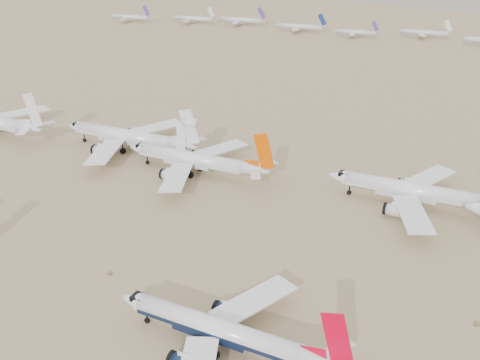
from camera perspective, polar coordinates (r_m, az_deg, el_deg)
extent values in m
cylinder|color=white|center=(91.33, -2.66, -15.45)|extent=(29.63, 3.50, 3.50)
cube|color=#0E1934|center=(91.61, -2.65, -15.66)|extent=(29.03, 3.55, 0.79)
sphere|color=white|center=(98.00, -10.45, -12.77)|extent=(3.50, 3.50, 3.50)
cube|color=black|center=(97.71, -10.74, -12.22)|extent=(2.45, 2.28, 0.88)
cube|color=white|center=(98.18, 1.56, -12.68)|extent=(11.44, 18.03, 0.55)
cube|color=white|center=(87.69, 10.39, -17.27)|extent=(4.70, 6.15, 0.21)
cylinder|color=#0E1934|center=(98.31, -1.38, -13.77)|extent=(4.11, 2.52, 2.52)
cube|color=red|center=(82.04, 10.35, -16.35)|extent=(5.61, 0.28, 9.25)
cylinder|color=black|center=(99.67, -9.88, -14.54)|extent=(1.05, 0.44, 1.05)
cylinder|color=black|center=(91.40, -2.69, -18.14)|extent=(1.47, 0.88, 1.47)
cylinder|color=black|center=(94.63, -1.19, -16.38)|extent=(1.47, 0.88, 1.47)
cylinder|color=white|center=(142.55, 17.78, -1.00)|extent=(33.60, 4.08, 4.08)
cube|color=silver|center=(142.75, 17.75, -1.18)|extent=(32.93, 4.14, 0.92)
sphere|color=white|center=(145.41, 11.30, 0.22)|extent=(4.08, 4.08, 4.08)
cube|color=black|center=(145.11, 11.10, 0.67)|extent=(2.86, 2.65, 1.02)
cube|color=white|center=(131.89, 17.93, -3.43)|extent=(12.98, 20.45, 0.63)
cylinder|color=silver|center=(136.37, 16.26, -3.15)|extent=(4.67, 2.94, 2.94)
cube|color=white|center=(153.41, 19.47, 0.25)|extent=(12.98, 20.45, 0.63)
cylinder|color=silver|center=(151.35, 17.52, -0.56)|extent=(4.67, 2.94, 2.94)
cylinder|color=black|center=(146.83, 11.55, -1.31)|extent=(1.22, 0.51, 1.22)
cylinder|color=black|center=(141.41, 17.93, -2.95)|extent=(1.71, 1.02, 1.71)
cylinder|color=black|center=(146.56, 18.32, -2.04)|extent=(1.71, 1.02, 1.71)
cylinder|color=white|center=(156.27, -5.24, 2.31)|extent=(33.62, 4.11, 4.11)
cube|color=silver|center=(156.45, -5.23, 2.13)|extent=(32.95, 4.17, 0.92)
sphere|color=white|center=(165.24, -10.23, 3.24)|extent=(4.11, 4.11, 4.11)
cube|color=black|center=(165.21, -10.43, 3.63)|extent=(2.88, 2.67, 1.03)
cone|color=white|center=(146.96, 1.69, 1.10)|extent=(8.40, 4.11, 4.11)
cube|color=white|center=(146.04, -6.78, 0.34)|extent=(12.98, 20.46, 0.63)
cube|color=white|center=(142.88, 1.63, 0.64)|extent=(5.34, 6.98, 0.25)
cylinder|color=silver|center=(151.76, -7.44, 0.48)|extent=(4.67, 2.96, 2.96)
cube|color=white|center=(164.82, -2.31, 3.29)|extent=(12.98, 20.46, 0.63)
cube|color=white|center=(149.43, 2.89, 1.69)|extent=(5.34, 6.98, 0.25)
cylinder|color=silver|center=(164.72, -4.25, 2.53)|extent=(4.67, 2.96, 2.96)
cube|color=#D64D00|center=(143.91, 2.56, 3.08)|extent=(6.37, 0.33, 10.50)
cylinder|color=black|center=(166.13, -9.84, 1.86)|extent=(1.23, 0.51, 1.23)
cylinder|color=black|center=(154.79, -5.30, 0.54)|extent=(1.73, 1.03, 1.73)
cylinder|color=black|center=(159.30, -4.22, 1.27)|extent=(1.73, 1.03, 1.73)
cylinder|color=white|center=(177.96, -12.27, 4.67)|extent=(36.53, 4.37, 4.37)
cube|color=silver|center=(178.14, -12.26, 4.51)|extent=(35.80, 4.44, 0.98)
sphere|color=white|center=(189.53, -16.64, 5.39)|extent=(4.37, 4.37, 4.37)
cube|color=black|center=(189.61, -16.83, 5.76)|extent=(3.06, 2.84, 1.09)
cone|color=white|center=(165.24, -6.09, 3.72)|extent=(9.13, 4.37, 4.37)
cube|color=white|center=(167.28, -14.18, 2.96)|extent=(14.11, 22.23, 0.68)
cube|color=white|center=(160.83, -6.36, 3.34)|extent=(5.80, 7.58, 0.26)
cylinder|color=silver|center=(173.68, -14.54, 3.01)|extent=(5.07, 3.15, 3.15)
cube|color=white|center=(186.20, -9.14, 5.53)|extent=(14.11, 22.23, 0.68)
cube|color=white|center=(167.50, -4.82, 4.25)|extent=(5.80, 7.58, 0.26)
cylinder|color=silver|center=(186.69, -11.00, 4.80)|extent=(5.07, 3.15, 3.15)
cube|color=white|center=(161.88, -5.43, 5.69)|extent=(6.92, 0.35, 11.41)
cylinder|color=white|center=(161.33, -5.37, 6.15)|extent=(4.57, 2.83, 2.83)
cylinder|color=black|center=(190.17, -16.24, 4.10)|extent=(1.31, 0.55, 1.31)
cylinder|color=black|center=(176.19, -12.37, 3.05)|extent=(1.84, 1.09, 1.84)
cylinder|color=black|center=(180.66, -11.18, 3.67)|extent=(1.84, 1.09, 1.84)
cone|color=white|center=(191.98, -21.48, 5.17)|extent=(9.49, 4.67, 4.67)
cube|color=white|center=(187.73, -22.09, 4.86)|extent=(6.03, 7.88, 0.28)
cube|color=white|center=(215.67, -22.62, 6.60)|extent=(14.67, 23.11, 0.72)
cube|color=white|center=(193.29, -20.20, 5.66)|extent=(6.03, 7.88, 0.28)
cylinder|color=silver|center=(217.57, -24.20, 5.89)|extent=(5.27, 3.36, 3.36)
cube|color=white|center=(188.25, -21.23, 6.97)|extent=(7.20, 0.37, 11.86)
cylinder|color=silver|center=(492.11, -11.63, 16.66)|extent=(36.84, 3.64, 3.64)
cube|color=#513687|center=(481.07, -9.97, 17.37)|extent=(7.34, 0.36, 9.24)
cube|color=silver|center=(484.73, -12.33, 16.44)|extent=(9.71, 16.96, 0.36)
cube|color=silver|center=(499.69, -10.93, 16.76)|extent=(9.71, 16.96, 0.36)
cylinder|color=silver|center=(474.82, -5.05, 16.79)|extent=(37.45, 3.70, 3.70)
cube|color=white|center=(465.21, -3.13, 17.48)|extent=(7.46, 0.37, 9.39)
cube|color=silver|center=(466.71, -5.69, 16.58)|extent=(9.87, 17.24, 0.37)
cube|color=silver|center=(483.12, -4.43, 16.87)|extent=(9.87, 17.24, 0.37)
cylinder|color=silver|center=(462.31, 0.15, 16.70)|extent=(38.66, 3.82, 3.82)
cube|color=#513687|center=(453.81, 2.31, 17.37)|extent=(7.70, 0.38, 9.70)
cube|color=silver|center=(453.52, -0.43, 16.49)|extent=(10.19, 17.80, 0.38)
cube|color=silver|center=(471.30, 0.72, 16.76)|extent=(10.19, 17.80, 0.38)
cylinder|color=silver|center=(427.19, 6.42, 15.95)|extent=(36.69, 3.63, 3.63)
cube|color=navy|center=(420.77, 8.75, 16.56)|extent=(7.31, 0.36, 9.20)
cube|color=silver|center=(418.46, 5.94, 15.74)|extent=(9.67, 16.89, 0.36)
cube|color=silver|center=(436.10, 6.87, 16.02)|extent=(9.67, 16.89, 0.36)
cylinder|color=silver|center=(408.00, 12.19, 15.17)|extent=(29.94, 2.96, 2.96)
cube|color=#513687|center=(404.02, 14.24, 15.62)|extent=(5.96, 0.30, 7.51)
cube|color=silver|center=(400.66, 11.88, 14.98)|extent=(7.89, 13.78, 0.30)
cube|color=silver|center=(415.49, 12.47, 15.23)|extent=(7.89, 13.78, 0.30)
cylinder|color=silver|center=(417.67, 19.05, 14.65)|extent=(33.20, 3.28, 3.28)
cube|color=white|center=(415.08, 21.34, 15.07)|extent=(6.61, 0.33, 8.33)
cube|color=silver|center=(409.32, 18.84, 14.44)|extent=(8.75, 15.28, 0.33)
cube|color=silver|center=(426.17, 19.22, 14.72)|extent=(8.75, 15.28, 0.33)
ellipsoid|color=brown|center=(113.95, -13.73, -9.62)|extent=(0.98, 0.98, 0.54)
ellipsoid|color=brown|center=(106.62, 23.93, -13.81)|extent=(0.98, 0.98, 0.54)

